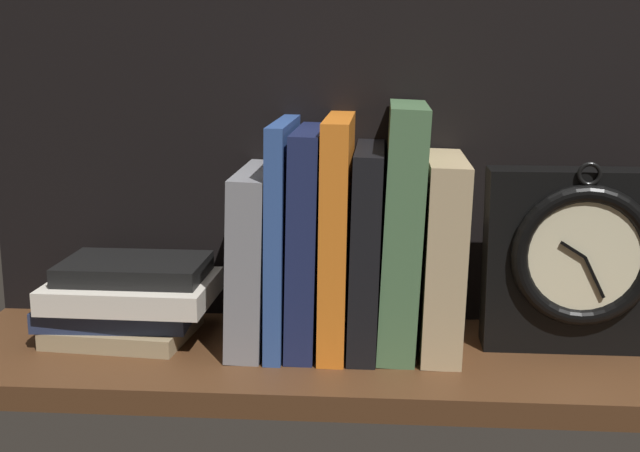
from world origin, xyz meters
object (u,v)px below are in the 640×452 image
object	(u,v)px
book_orange_pandolfini	(337,232)
book_green_romantic	(402,227)
book_gray_chess	(255,256)
book_blue_modern	(283,233)
framed_clock	(579,259)
book_stack_side	(128,299)
book_navy_bierce	(308,237)
book_tan_shortstories	(441,253)
book_black_skeptic	(366,247)

from	to	relation	value
book_orange_pandolfini	book_green_romantic	distance (cm)	6.82
book_orange_pandolfini	book_green_romantic	xyz separation A→B (cm)	(6.79, 0.00, 0.68)
book_gray_chess	book_blue_modern	distance (cm)	3.95
book_blue_modern	framed_clock	bearing A→B (deg)	-0.97
book_green_romantic	book_stack_side	size ratio (longest dim) A/B	1.35
book_gray_chess	book_orange_pandolfini	bearing A→B (deg)	0.00
book_navy_bierce	book_gray_chess	bearing A→B (deg)	180.00
book_orange_pandolfini	book_blue_modern	bearing A→B (deg)	180.00
book_orange_pandolfini	book_stack_side	xyz separation A→B (cm)	(-22.84, -0.17, -7.81)
book_blue_modern	book_navy_bierce	bearing A→B (deg)	0.00
book_navy_bierce	book_tan_shortstories	bearing A→B (deg)	0.00
book_navy_bierce	book_tan_shortstories	world-z (taller)	book_navy_bierce
book_green_romantic	book_stack_side	xyz separation A→B (cm)	(-29.63, -0.17, -8.49)
book_navy_bierce	book_green_romantic	bearing A→B (deg)	0.00
book_navy_bierce	book_stack_side	world-z (taller)	book_navy_bierce
book_tan_shortstories	framed_clock	distance (cm)	14.03
book_blue_modern	book_green_romantic	xyz separation A→B (cm)	(12.57, 0.00, 0.89)
book_navy_bierce	book_orange_pandolfini	distance (cm)	3.18
book_blue_modern	framed_clock	distance (cm)	30.88
book_green_romantic	framed_clock	size ratio (longest dim) A/B	1.26
book_green_romantic	book_black_skeptic	bearing A→B (deg)	180.00
book_orange_pandolfini	framed_clock	world-z (taller)	book_orange_pandolfini
book_black_skeptic	book_stack_side	bearing A→B (deg)	-179.62
book_orange_pandolfini	book_black_skeptic	size ratio (longest dim) A/B	1.15
book_tan_shortstories	book_navy_bierce	bearing A→B (deg)	180.00
book_blue_modern	framed_clock	world-z (taller)	book_blue_modern
book_navy_bierce	book_black_skeptic	world-z (taller)	book_navy_bierce
book_blue_modern	book_gray_chess	bearing A→B (deg)	180.00
framed_clock	book_stack_side	world-z (taller)	framed_clock
book_blue_modern	book_green_romantic	world-z (taller)	book_green_romantic
book_green_romantic	book_tan_shortstories	world-z (taller)	book_green_romantic
book_gray_chess	framed_clock	bearing A→B (deg)	-0.88
book_gray_chess	book_green_romantic	world-z (taller)	book_green_romantic
book_blue_modern	book_black_skeptic	size ratio (longest dim) A/B	1.13
book_green_romantic	framed_clock	world-z (taller)	book_green_romantic
book_stack_side	book_green_romantic	bearing A→B (deg)	0.33
book_blue_modern	framed_clock	xyz separation A→B (cm)	(30.80, -0.52, -2.10)
book_black_skeptic	book_tan_shortstories	world-z (taller)	book_black_skeptic
book_blue_modern	book_black_skeptic	bearing A→B (deg)	0.00
book_gray_chess	book_orange_pandolfini	world-z (taller)	book_orange_pandolfini
book_orange_pandolfini	book_green_romantic	bearing A→B (deg)	0.00
book_gray_chess	book_stack_side	xyz separation A→B (cm)	(-14.06, -0.17, -5.03)
book_green_romantic	book_tan_shortstories	bearing A→B (deg)	0.00
book_gray_chess	book_stack_side	world-z (taller)	book_gray_chess
book_navy_bierce	book_black_skeptic	bearing A→B (deg)	0.00
book_black_skeptic	book_stack_side	world-z (taller)	book_black_skeptic
book_black_skeptic	book_stack_side	xyz separation A→B (cm)	(-25.96, -0.17, -6.26)
book_gray_chess	framed_clock	size ratio (longest dim) A/B	0.92
book_navy_bierce	book_green_romantic	world-z (taller)	book_green_romantic
book_blue_modern	book_black_skeptic	world-z (taller)	book_blue_modern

